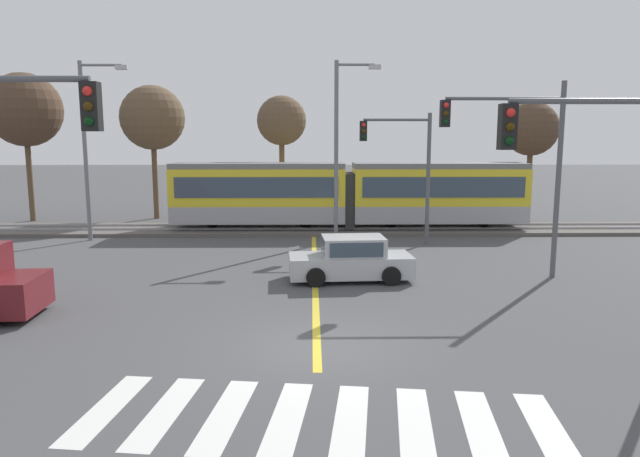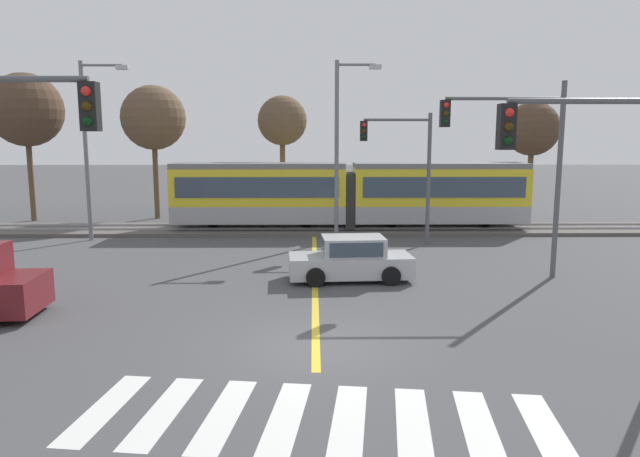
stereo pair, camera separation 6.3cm
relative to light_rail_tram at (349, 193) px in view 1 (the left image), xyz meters
name	(u,v)px [view 1 (the left image)]	position (x,y,z in m)	size (l,w,h in m)	color
ground_plane	(317,347)	(-1.86, -17.27, -2.05)	(200.00, 200.00, 0.00)	#474749
track_bed	(314,229)	(-1.86, 0.01, -1.96)	(120.00, 4.00, 0.18)	#56514C
rail_near	(314,229)	(-1.86, -0.71, -1.82)	(120.00, 0.08, 0.10)	#939399
rail_far	(314,225)	(-1.86, 0.73, -1.82)	(120.00, 0.08, 0.10)	#939399
light_rail_tram	(349,193)	(0.00, 0.00, 0.00)	(18.50, 2.64, 3.43)	#9E9EA3
crosswalk_stripe_0	(107,408)	(-5.68, -20.32, -2.04)	(0.56, 2.80, 0.01)	silver
crosswalk_stripe_1	(166,411)	(-4.59, -20.45, -2.04)	(0.56, 2.80, 0.01)	silver
crosswalk_stripe_2	(226,414)	(-3.49, -20.59, -2.04)	(0.56, 2.80, 0.01)	silver
crosswalk_stripe_3	(288,417)	(-2.40, -20.72, -2.04)	(0.56, 2.80, 0.01)	silver
crosswalk_stripe_4	(350,421)	(-1.31, -20.86, -2.04)	(0.56, 2.80, 0.01)	silver
crosswalk_stripe_5	(415,424)	(-0.22, -20.99, -2.04)	(0.56, 2.80, 0.01)	silver
crosswalk_stripe_6	(481,428)	(0.87, -21.13, -2.04)	(0.56, 2.80, 0.01)	silver
crosswalk_stripe_7	(549,431)	(1.96, -21.26, -2.04)	(0.56, 2.80, 0.01)	silver
lane_centre_line	(315,277)	(-1.86, -10.39, -2.05)	(0.20, 16.80, 0.01)	gold
sedan_crossing	(351,260)	(-0.62, -10.82, -1.35)	(4.30, 2.12, 1.52)	#B7BABF
traffic_light_near_right	(616,181)	(4.16, -18.67, 1.93)	(3.75, 0.38, 6.10)	#515459
traffic_light_far_right	(405,158)	(2.31, -4.00, 1.94)	(3.25, 0.38, 6.01)	#515459
traffic_light_mid_right	(521,151)	(5.19, -10.51, 2.36)	(4.25, 0.38, 6.77)	#515459
street_lamp_west	(89,140)	(-12.46, -2.70, 2.76)	(2.30, 0.28, 8.43)	slate
street_lamp_centre	(340,140)	(-0.60, -2.99, 2.74)	(2.14, 0.28, 8.43)	slate
bare_tree_far_west	(25,110)	(-18.70, 4.11, 4.47)	(4.27, 4.27, 8.68)	brown
bare_tree_west	(152,118)	(-11.55, 5.06, 4.05)	(3.86, 3.86, 8.06)	brown
bare_tree_east	(282,122)	(-3.73, 4.31, 3.83)	(2.92, 2.92, 7.41)	brown
bare_tree_far_east	(531,130)	(11.03, 3.86, 3.36)	(3.17, 3.17, 7.04)	brown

